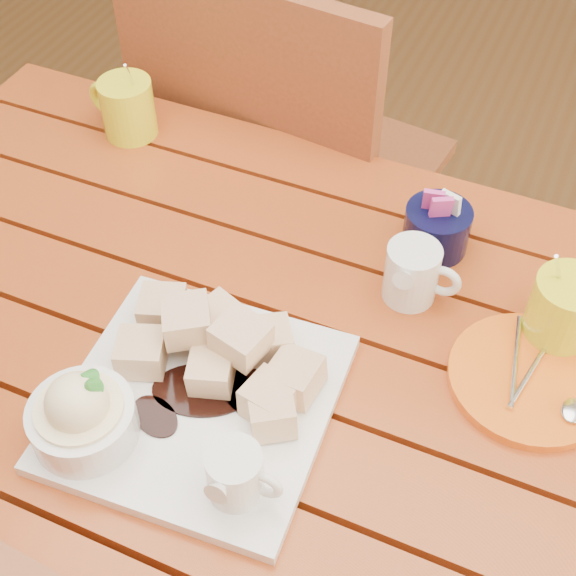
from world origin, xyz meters
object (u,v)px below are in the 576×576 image
at_px(dessert_plate, 176,396).
at_px(coffee_mug_left, 126,107).
at_px(coffee_mug_right, 566,311).
at_px(orange_saucer, 531,379).
at_px(chair_far, 284,171).
at_px(table, 245,390).

height_order(dessert_plate, coffee_mug_left, coffee_mug_left).
bearing_deg(coffee_mug_right, orange_saucer, -89.36).
xyz_separation_m(coffee_mug_right, chair_far, (-0.53, 0.38, -0.26)).
relative_size(table, coffee_mug_right, 8.57).
bearing_deg(orange_saucer, chair_far, 138.19).
height_order(dessert_plate, chair_far, chair_far).
xyz_separation_m(coffee_mug_left, orange_saucer, (0.67, -0.22, -0.04)).
xyz_separation_m(table, orange_saucer, (0.33, 0.08, 0.11)).
bearing_deg(coffee_mug_right, table, -144.77).
distance_m(dessert_plate, coffee_mug_right, 0.46).
relative_size(table, dessert_plate, 3.89).
xyz_separation_m(coffee_mug_left, chair_far, (0.15, 0.24, -0.25)).
bearing_deg(orange_saucer, table, -167.14).
bearing_deg(chair_far, coffee_mug_left, 63.68).
height_order(coffee_mug_right, orange_saucer, coffee_mug_right).
xyz_separation_m(orange_saucer, chair_far, (-0.52, 0.46, -0.21)).
distance_m(coffee_mug_right, chair_far, 0.70).
distance_m(coffee_mug_left, orange_saucer, 0.71).
distance_m(table, coffee_mug_right, 0.41).
bearing_deg(dessert_plate, orange_saucer, 29.47).
xyz_separation_m(dessert_plate, coffee_mug_right, (0.37, 0.28, 0.02)).
height_order(coffee_mug_left, orange_saucer, coffee_mug_left).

